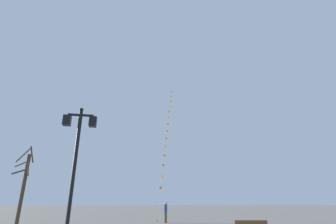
% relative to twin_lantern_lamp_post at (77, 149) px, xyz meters
% --- Properties ---
extents(ground_plane, '(160.00, 160.00, 0.00)m').
position_rel_twin_lantern_lamp_post_xyz_m(ground_plane, '(3.17, 12.90, -3.66)').
color(ground_plane, gray).
extents(twin_lantern_lamp_post, '(1.26, 0.28, 5.32)m').
position_rel_twin_lantern_lamp_post_xyz_m(twin_lantern_lamp_post, '(0.00, 0.00, 0.00)').
color(twin_lantern_lamp_post, black).
rests_on(twin_lantern_lamp_post, ground_plane).
extents(kite_train, '(4.46, 14.68, 19.78)m').
position_rel_twin_lantern_lamp_post_xyz_m(kite_train, '(7.34, 21.77, 6.66)').
color(kite_train, brown).
rests_on(kite_train, ground_plane).
extents(kite_flyer, '(0.31, 0.63, 1.71)m').
position_rel_twin_lantern_lamp_post_xyz_m(kite_flyer, '(5.70, 12.98, -2.75)').
color(kite_flyer, brown).
rests_on(kite_flyer, ground_plane).
extents(bare_tree, '(1.32, 1.77, 5.46)m').
position_rel_twin_lantern_lamp_post_xyz_m(bare_tree, '(-4.75, 9.05, -0.95)').
color(bare_tree, '#423323').
rests_on(bare_tree, ground_plane).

